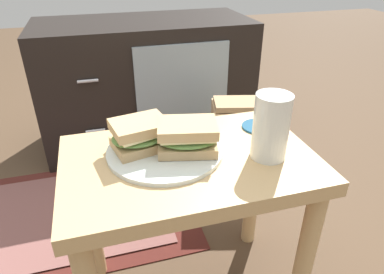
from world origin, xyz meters
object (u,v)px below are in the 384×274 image
Objects in this scene: beer_glass at (271,128)px; sandwich_back at (189,136)px; plate at (165,150)px; sandwich_front at (140,135)px; tv_cabinet at (147,83)px; paper_bag at (237,144)px; coaster at (258,127)px.

sandwich_back is at bearing 160.30° from beer_glass.
plate is 0.07m from sandwich_back.
sandwich_back is (0.10, -0.04, 0.00)m from sandwich_front.
tv_cabinet is 0.96m from sandwich_back.
paper_bag is at bearing 72.62° from beer_glass.
sandwich_front is at bearing -99.84° from tv_cabinet.
sandwich_front is 1.00× the size of beer_glass.
sandwich_front reaches higher than coaster.
paper_bag is at bearing 48.54° from plate.
plate is 1.79× the size of beer_glass.
beer_glass reaches higher than tv_cabinet.
plate is 0.71× the size of paper_bag.
paper_bag is at bearing 53.92° from sandwich_back.
plate is 1.66× the size of sandwich_back.
sandwich_back reaches higher than coaster.
beer_glass reaches higher than paper_bag.
coaster is (0.04, 0.13, -0.07)m from beer_glass.
tv_cabinet is at bearing 118.73° from paper_bag.
sandwich_front is 0.11m from sandwich_back.
beer_glass is 0.15m from coaster.
coaster is at bearing 72.84° from beer_glass.
tv_cabinet is 11.41× the size of coaster.
coaster is at bearing 5.86° from sandwich_front.
beer_glass is at bearing -107.38° from paper_bag.
sandwich_back is 0.22m from coaster.
tv_cabinet is 1.03m from beer_glass.
plate is at bearing 159.94° from beer_glass.
sandwich_front is 0.31m from coaster.
beer_glass is at bearing -20.06° from plate.
sandwich_back is 0.64m from paper_bag.
tv_cabinet is 2.60× the size of paper_bag.
plate is (-0.10, -0.91, 0.17)m from tv_cabinet.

